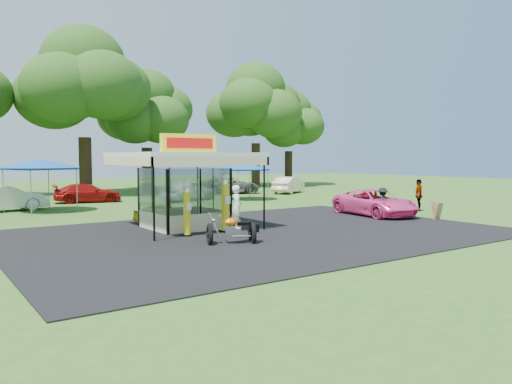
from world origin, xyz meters
TOP-DOWN VIEW (x-y plane):
  - ground at (0.00, 0.00)m, footprint 120.00×120.00m
  - asphalt_apron at (0.00, 2.00)m, footprint 20.00×14.00m
  - gas_station_kiosk at (-2.00, 4.99)m, footprint 5.40×5.40m
  - gas_pump_left at (-2.98, 2.83)m, footprint 0.42×0.42m
  - gas_pump_right at (-1.16, 2.86)m, footprint 0.47×0.47m
  - motorcycle at (-2.33, 0.31)m, footprint 1.97×1.50m
  - spare_tires at (-3.01, 4.23)m, footprint 0.90×0.68m
  - a_frame_sign at (9.85, 0.35)m, footprint 0.51×0.47m
  - kiosk_car at (-2.00, 7.20)m, footprint 2.82×1.13m
  - pink_sedan at (8.62, 3.35)m, footprint 3.10×5.42m
  - spectator_east_a at (8.57, 2.78)m, footprint 1.04×0.63m
  - spectator_east_b at (12.66, 3.56)m, footprint 1.17×1.00m
  - bg_car_a at (-7.45, 17.33)m, footprint 4.89×2.53m
  - bg_car_b at (-1.70, 20.47)m, footprint 4.83×2.64m
  - bg_car_c at (4.83, 17.68)m, footprint 4.76×3.10m
  - bg_car_d at (11.00, 21.87)m, footprint 5.72×3.60m
  - bg_car_e at (15.58, 19.41)m, footprint 4.59×3.59m
  - tent_west at (-5.72, 15.97)m, footprint 4.41×4.41m
  - tent_east at (8.56, 15.97)m, footprint 3.95×3.95m
  - oak_far_c at (0.18, 27.26)m, footprint 11.58×11.58m
  - oak_far_d at (7.08, 30.73)m, footprint 9.55×9.55m
  - oak_far_e at (19.07, 29.45)m, footprint 10.94×10.94m
  - oak_far_f at (23.85, 29.71)m, footprint 8.75×8.75m

SIDE VIEW (x-z plane):
  - ground at x=0.00m, z-range 0.00..0.00m
  - asphalt_apron at x=0.00m, z-range 0.00..0.04m
  - spare_tires at x=-3.01m, z-range -0.01..0.72m
  - a_frame_sign at x=9.85m, z-range 0.01..0.89m
  - kiosk_car at x=-2.00m, z-range 0.00..0.96m
  - bg_car_b at x=-1.70m, z-range 0.00..1.33m
  - pink_sedan at x=8.62m, z-range 0.00..1.42m
  - bg_car_e at x=15.58m, z-range 0.00..1.46m
  - bg_car_d at x=11.00m, z-range 0.00..1.47m
  - bg_car_c at x=4.83m, z-range 0.00..1.51m
  - bg_car_a at x=-7.45m, z-range 0.00..1.53m
  - spectator_east_a at x=8.57m, z-range 0.00..1.57m
  - motorcycle at x=-2.33m, z-range -0.25..1.99m
  - spectator_east_b at x=12.66m, z-range 0.00..1.88m
  - gas_pump_left at x=-2.98m, z-range -0.05..2.19m
  - gas_pump_right at x=-1.16m, z-range -0.05..2.49m
  - gas_station_kiosk at x=-2.00m, z-range -0.31..3.87m
  - tent_east at x=8.56m, z-range 1.12..3.88m
  - tent_west at x=-5.72m, z-range 1.25..4.34m
  - oak_far_f at x=23.85m, z-range 1.50..12.04m
  - oak_far_d at x=7.08m, z-range 1.56..12.93m
  - oak_far_e at x=19.07m, z-range 1.80..14.83m
  - oak_far_c at x=0.18m, z-range 1.84..15.49m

